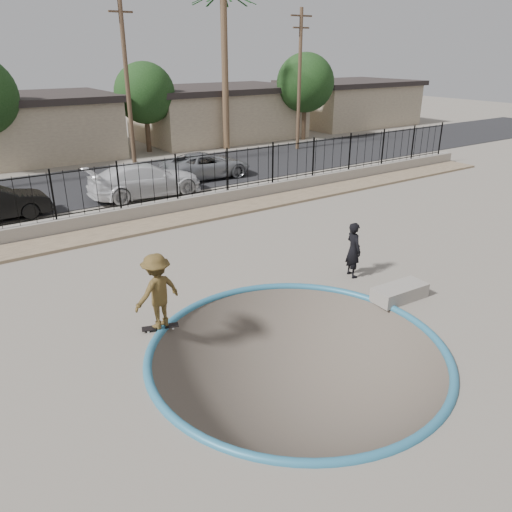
{
  "coord_description": "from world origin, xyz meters",
  "views": [
    {
      "loc": [
        -6.34,
        -8.58,
        6.45
      ],
      "look_at": [
        0.88,
        2.0,
        1.16
      ],
      "focal_mm": 35.0,
      "sensor_mm": 36.0,
      "label": 1
    }
  ],
  "objects": [
    {
      "name": "car_d",
      "position": [
        6.46,
        15.0,
        0.72
      ],
      "size": [
        4.99,
        2.46,
        1.36
      ],
      "primitive_type": "imported",
      "rotation": [
        0.0,
        0.0,
        1.53
      ],
      "color": "gray",
      "rests_on": "street"
    },
    {
      "name": "utility_pole_right",
      "position": [
        16.0,
        19.0,
        4.7
      ],
      "size": [
        1.7,
        0.24,
        9.0
      ],
      "color": "#473323",
      "rests_on": "ground"
    },
    {
      "name": "house_east",
      "position": [
        14.0,
        26.5,
        1.97
      ],
      "size": [
        12.6,
        8.6,
        3.9
      ],
      "color": "tan",
      "rests_on": "ground"
    },
    {
      "name": "house_center",
      "position": [
        0.0,
        26.5,
        1.97
      ],
      "size": [
        10.6,
        8.6,
        3.9
      ],
      "color": "tan",
      "rests_on": "ground"
    },
    {
      "name": "bowl_pit",
      "position": [
        0.0,
        -1.0,
        0.0
      ],
      "size": [
        6.84,
        6.84,
        1.8
      ],
      "primitive_type": null,
      "color": "#51463E",
      "rests_on": "ground"
    },
    {
      "name": "videographer",
      "position": [
        4.0,
        1.33,
        0.86
      ],
      "size": [
        0.54,
        0.7,
        1.72
      ],
      "primitive_type": "imported",
      "rotation": [
        0.0,
        0.0,
        1.35
      ],
      "color": "black",
      "rests_on": "ground"
    },
    {
      "name": "skater",
      "position": [
        -2.22,
        1.7,
        0.96
      ],
      "size": [
        1.37,
        0.97,
        1.92
      ],
      "primitive_type": "imported",
      "rotation": [
        0.0,
        0.0,
        3.36
      ],
      "color": "brown",
      "rests_on": "ground"
    },
    {
      "name": "concrete_ledge",
      "position": [
        4.0,
        -0.55,
        0.2
      ],
      "size": [
        1.63,
        0.78,
        0.4
      ],
      "primitive_type": "cube",
      "rotation": [
        0.0,
        0.0,
        -0.05
      ],
      "color": "gray",
      "rests_on": "ground"
    },
    {
      "name": "utility_pole_mid",
      "position": [
        4.0,
        19.0,
        4.96
      ],
      "size": [
        1.7,
        0.24,
        9.5
      ],
      "color": "#473323",
      "rests_on": "ground"
    },
    {
      "name": "street_tree_right",
      "position": [
        19.0,
        22.0,
        4.19
      ],
      "size": [
        4.32,
        4.32,
        6.36
      ],
      "color": "#473323",
      "rests_on": "ground"
    },
    {
      "name": "fence",
      "position": [
        0.0,
        10.3,
        1.5
      ],
      "size": [
        40.0,
        0.04,
        1.8
      ],
      "color": "black",
      "rests_on": "retaining_wall"
    },
    {
      "name": "street",
      "position": [
        0.0,
        17.0,
        0.02
      ],
      "size": [
        90.0,
        8.0,
        0.04
      ],
      "primitive_type": "cube",
      "color": "black",
      "rests_on": "ground"
    },
    {
      "name": "car_c",
      "position": [
        2.35,
        13.4,
        0.81
      ],
      "size": [
        5.41,
        2.36,
        1.55
      ],
      "primitive_type": "imported",
      "rotation": [
        0.0,
        0.0,
        1.53
      ],
      "color": "silver",
      "rests_on": "street"
    },
    {
      "name": "palm_right",
      "position": [
        12.0,
        22.0,
        7.33
      ],
      "size": [
        2.3,
        2.3,
        10.3
      ],
      "color": "brown",
      "rests_on": "ground"
    },
    {
      "name": "rock_strip",
      "position": [
        0.0,
        9.2,
        0.06
      ],
      "size": [
        42.0,
        1.6,
        0.11
      ],
      "primitive_type": "cube",
      "color": "tan",
      "rests_on": "ground"
    },
    {
      "name": "skateboard",
      "position": [
        -2.22,
        1.7,
        0.06
      ],
      "size": [
        0.93,
        0.5,
        0.08
      ],
      "rotation": [
        0.0,
        0.0,
        -0.32
      ],
      "color": "black",
      "rests_on": "ground"
    },
    {
      "name": "ground",
      "position": [
        0.0,
        12.0,
        -1.1
      ],
      "size": [
        120.0,
        120.0,
        2.2
      ],
      "primitive_type": "cube",
      "color": "gray",
      "rests_on": "ground"
    },
    {
      "name": "coping_ring",
      "position": [
        0.0,
        -1.0,
        0.0
      ],
      "size": [
        7.04,
        7.04,
        0.2
      ],
      "primitive_type": "torus",
      "color": "teal",
      "rests_on": "ground"
    },
    {
      "name": "retaining_wall",
      "position": [
        0.0,
        10.3,
        0.3
      ],
      "size": [
        42.0,
        0.45,
        0.6
      ],
      "primitive_type": "cube",
      "color": "gray",
      "rests_on": "ground"
    },
    {
      "name": "street_tree_mid",
      "position": [
        7.0,
        24.0,
        3.84
      ],
      "size": [
        3.96,
        3.96,
        5.83
      ],
      "color": "#473323",
      "rests_on": "ground"
    },
    {
      "name": "house_east_far",
      "position": [
        28.0,
        26.5,
        1.97
      ],
      "size": [
        11.6,
        8.6,
        3.9
      ],
      "color": "tan",
      "rests_on": "ground"
    }
  ]
}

